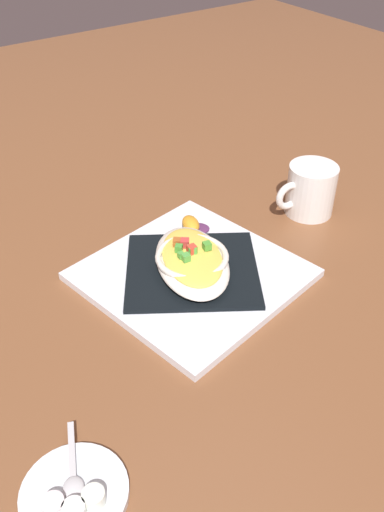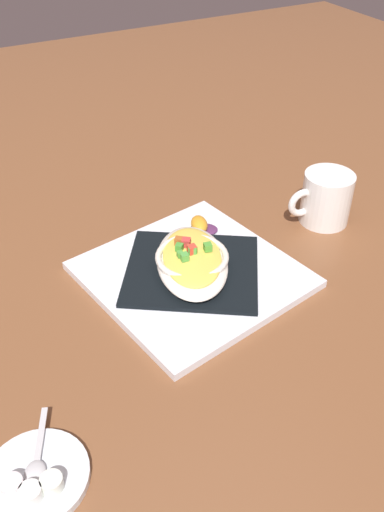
# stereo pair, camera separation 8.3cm
# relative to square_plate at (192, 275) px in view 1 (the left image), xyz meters

# --- Properties ---
(ground_plane) EXTENTS (2.60, 2.60, 0.00)m
(ground_plane) POSITION_rel_square_plate_xyz_m (0.00, 0.00, -0.01)
(ground_plane) COLOR brown
(square_plate) EXTENTS (0.34, 0.34, 0.01)m
(square_plate) POSITION_rel_square_plate_xyz_m (0.00, 0.00, 0.00)
(square_plate) COLOR white
(square_plate) RESTS_ON ground_plane
(folded_napkin) EXTENTS (0.27, 0.26, 0.01)m
(folded_napkin) POSITION_rel_square_plate_xyz_m (0.00, 0.00, 0.01)
(folded_napkin) COLOR black
(folded_napkin) RESTS_ON square_plate
(gratin_dish) EXTENTS (0.17, 0.21, 0.04)m
(gratin_dish) POSITION_rel_square_plate_xyz_m (-0.00, 0.00, 0.03)
(gratin_dish) COLOR silver
(gratin_dish) RESTS_ON folded_napkin
(orange_garnish) EXTENTS (0.06, 0.06, 0.02)m
(orange_garnish) POSITION_rel_square_plate_xyz_m (0.06, 0.09, 0.01)
(orange_garnish) COLOR #552954
(orange_garnish) RESTS_ON square_plate
(coffee_mug) EXTENTS (0.12, 0.09, 0.09)m
(coffee_mug) POSITION_rel_square_plate_xyz_m (0.28, 0.03, 0.03)
(coffee_mug) COLOR white
(coffee_mug) RESTS_ON ground_plane
(creamer_saucer) EXTENTS (0.11, 0.11, 0.01)m
(creamer_saucer) POSITION_rel_square_plate_xyz_m (-0.30, -0.22, -0.00)
(creamer_saucer) COLOR white
(creamer_saucer) RESTS_ON ground_plane
(spoon) EXTENTS (0.05, 0.09, 0.01)m
(spoon) POSITION_rel_square_plate_xyz_m (-0.30, -0.21, 0.01)
(spoon) COLOR silver
(spoon) RESTS_ON creamer_saucer
(creamer_cup_0) EXTENTS (0.02, 0.02, 0.02)m
(creamer_cup_0) POSITION_rel_square_plate_xyz_m (-0.33, -0.23, 0.01)
(creamer_cup_0) COLOR white
(creamer_cup_0) RESTS_ON creamer_saucer
(creamer_cup_1) EXTENTS (0.02, 0.02, 0.02)m
(creamer_cup_1) POSITION_rel_square_plate_xyz_m (-0.31, -0.24, 0.01)
(creamer_cup_1) COLOR white
(creamer_cup_1) RESTS_ON creamer_saucer
(creamer_cup_2) EXTENTS (0.02, 0.02, 0.02)m
(creamer_cup_2) POSITION_rel_square_plate_xyz_m (-0.29, -0.24, 0.01)
(creamer_cup_2) COLOR white
(creamer_cup_2) RESTS_ON creamer_saucer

